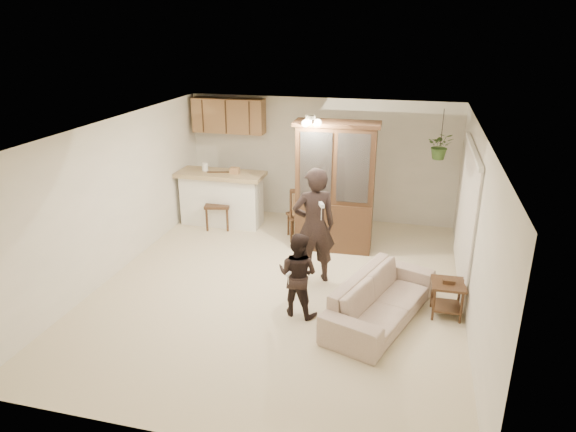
% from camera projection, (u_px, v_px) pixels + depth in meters
% --- Properties ---
extents(floor, '(6.50, 6.50, 0.00)m').
position_uv_depth(floor, '(280.00, 287.00, 8.04)').
color(floor, beige).
rests_on(floor, ground).
extents(ceiling, '(5.50, 6.50, 0.02)m').
position_uv_depth(ceiling, '(279.00, 128.00, 7.16)').
color(ceiling, white).
rests_on(ceiling, wall_back).
extents(wall_back, '(5.50, 0.02, 2.50)m').
position_uv_depth(wall_back, '(320.00, 159.00, 10.55)').
color(wall_back, beige).
rests_on(wall_back, ground).
extents(wall_front, '(5.50, 0.02, 2.50)m').
position_uv_depth(wall_front, '(186.00, 332.00, 4.65)').
color(wall_front, beige).
rests_on(wall_front, ground).
extents(wall_left, '(0.02, 6.50, 2.50)m').
position_uv_depth(wall_left, '(114.00, 198.00, 8.23)').
color(wall_left, beige).
rests_on(wall_left, ground).
extents(wall_right, '(0.02, 6.50, 2.50)m').
position_uv_depth(wall_right, '(475.00, 229.00, 6.97)').
color(wall_right, beige).
rests_on(wall_right, ground).
extents(breakfast_bar, '(1.60, 0.55, 1.00)m').
position_uv_depth(breakfast_bar, '(222.00, 200.00, 10.42)').
color(breakfast_bar, white).
rests_on(breakfast_bar, floor).
extents(bar_top, '(1.75, 0.70, 0.08)m').
position_uv_depth(bar_top, '(221.00, 174.00, 10.23)').
color(bar_top, tan).
rests_on(bar_top, breakfast_bar).
extents(upper_cabinets, '(1.50, 0.34, 0.70)m').
position_uv_depth(upper_cabinets, '(229.00, 116.00, 10.52)').
color(upper_cabinets, olive).
rests_on(upper_cabinets, wall_back).
extents(vertical_blinds, '(0.06, 2.30, 2.10)m').
position_uv_depth(vertical_blinds, '(466.00, 217.00, 7.85)').
color(vertical_blinds, silver).
rests_on(vertical_blinds, wall_right).
extents(ceiling_fixture, '(0.36, 0.36, 0.20)m').
position_uv_depth(ceiling_fixture, '(310.00, 121.00, 8.24)').
color(ceiling_fixture, beige).
rests_on(ceiling_fixture, ceiling).
extents(hanging_plant, '(0.43, 0.37, 0.48)m').
position_uv_depth(hanging_plant, '(440.00, 146.00, 9.04)').
color(hanging_plant, '#365E25').
rests_on(hanging_plant, ceiling).
extents(plant_cord, '(0.01, 0.01, 0.65)m').
position_uv_depth(plant_cord, '(442.00, 128.00, 8.92)').
color(plant_cord, black).
rests_on(plant_cord, ceiling).
extents(sofa, '(1.32, 2.01, 0.73)m').
position_uv_depth(sofa, '(381.00, 295.00, 7.06)').
color(sofa, beige).
rests_on(sofa, floor).
extents(adult, '(0.78, 0.67, 1.80)m').
position_uv_depth(adult, '(314.00, 228.00, 7.95)').
color(adult, black).
rests_on(adult, floor).
extents(child, '(0.75, 0.64, 1.35)m').
position_uv_depth(child, '(298.00, 270.00, 7.08)').
color(child, black).
rests_on(child, floor).
extents(china_hutch, '(1.49, 0.62, 2.32)m').
position_uv_depth(china_hutch, '(335.00, 188.00, 9.07)').
color(china_hutch, '#322112').
rests_on(china_hutch, floor).
extents(side_table, '(0.47, 0.47, 0.56)m').
position_uv_depth(side_table, '(447.00, 298.00, 7.19)').
color(side_table, '#322112').
rests_on(side_table, floor).
extents(chair_bar, '(0.59, 0.59, 1.11)m').
position_uv_depth(chair_bar, '(218.00, 213.00, 10.28)').
color(chair_bar, '#322112').
rests_on(chair_bar, floor).
extents(chair_hutch_left, '(0.63, 0.63, 1.01)m').
position_uv_depth(chair_hutch_left, '(301.00, 223.00, 9.84)').
color(chair_hutch_left, '#322112').
rests_on(chair_hutch_left, floor).
extents(chair_hutch_right, '(0.54, 0.54, 1.06)m').
position_uv_depth(chair_hutch_right, '(302.00, 224.00, 9.74)').
color(chair_hutch_right, '#322112').
rests_on(chair_hutch_right, floor).
extents(controller_adult, '(0.11, 0.17, 0.05)m').
position_uv_depth(controller_adult, '(322.00, 205.00, 7.36)').
color(controller_adult, white).
rests_on(controller_adult, adult).
extents(controller_child, '(0.05, 0.11, 0.03)m').
position_uv_depth(controller_child, '(289.00, 274.00, 6.82)').
color(controller_child, white).
rests_on(controller_child, child).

